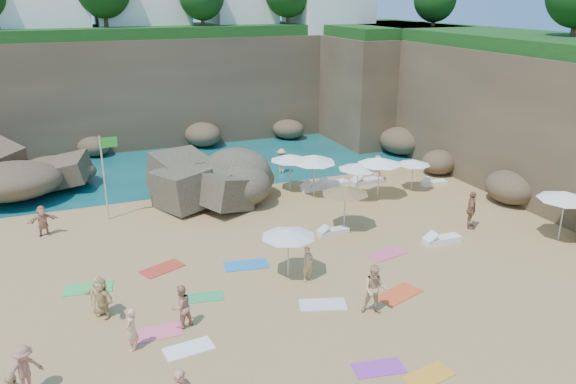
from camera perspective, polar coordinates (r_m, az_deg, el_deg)
name	(u,v)px	position (r m, az deg, el deg)	size (l,w,h in m)	color
ground	(271,262)	(24.79, -1.73, -7.09)	(120.00, 120.00, 0.00)	tan
seawater	(157,123)	(52.59, -13.16, 6.80)	(120.00, 120.00, 0.00)	#0C4751
cliff_back	(188,86)	(47.37, -10.11, 10.58)	(44.00, 8.00, 8.00)	brown
cliff_right	(499,108)	(39.85, 20.66, 7.99)	(8.00, 30.00, 8.00)	brown
cliff_corner	(379,84)	(48.19, 9.25, 10.77)	(10.00, 12.00, 8.00)	brown
rock_promontory	(16,184)	(38.64, -25.94, 0.78)	(12.00, 7.00, 2.00)	brown
rock_outcrop	(201,199)	(32.52, -8.85, -0.70)	(7.11, 5.33, 2.85)	brown
flag_pole	(106,167)	(29.83, -18.02, 2.45)	(0.87, 0.09, 4.45)	silver
parasol_0	(290,157)	(32.94, 0.22, 3.54)	(2.36, 2.36, 2.23)	silver
parasol_1	(314,160)	(32.03, 2.69, 3.28)	(2.49, 2.49, 2.36)	silver
parasol_2	(413,162)	(33.91, 12.62, 2.99)	(2.01, 2.01, 1.90)	silver
parasol_3	(314,158)	(32.79, 2.64, 3.47)	(2.37, 2.37, 2.24)	silver
parasol_4	(467,141)	(39.06, 17.73, 4.94)	(2.18, 2.18, 2.07)	silver
parasol_6	(345,190)	(27.53, 5.84, 0.17)	(2.34, 2.34, 2.21)	silver
parasol_7	(358,166)	(31.68, 7.16, 2.62)	(2.28, 2.28, 2.16)	silver
parasol_8	(380,161)	(32.12, 9.28, 3.15)	(2.53, 2.53, 2.40)	silver
parasol_9	(288,233)	(22.75, 0.02, -4.18)	(2.26, 2.26, 2.13)	silver
parasol_11	(566,196)	(29.11, 26.39, -0.34)	(2.57, 2.57, 2.43)	silver
lounger_0	(332,184)	(34.18, 4.51, 0.77)	(2.04, 0.68, 0.32)	white
lounger_1	(367,181)	(34.97, 8.01, 1.07)	(2.05, 0.68, 0.32)	silver
lounger_2	(316,187)	(33.69, 2.87, 0.51)	(1.93, 0.64, 0.30)	white
lounger_3	(333,232)	(27.57, 4.62, -4.03)	(1.57, 0.52, 0.24)	silver
lounger_4	(434,183)	(35.62, 14.63, 0.90)	(1.62, 0.54, 0.25)	white
lounger_5	(442,240)	(27.53, 15.36, -4.70)	(1.82, 0.61, 0.28)	white
towel_1	(155,333)	(20.52, -13.32, -13.76)	(1.81, 0.91, 0.03)	#F25E79
towel_2	(429,376)	(18.64, 14.15, -17.65)	(1.58, 0.79, 0.03)	orange
towel_3	(89,288)	(24.02, -19.61, -9.20)	(1.85, 0.93, 0.03)	green
towel_5	(189,349)	(19.54, -10.05, -15.39)	(1.61, 0.81, 0.03)	white
towel_6	(379,368)	(18.65, 9.18, -17.23)	(1.61, 0.80, 0.03)	purple
towel_7	(162,269)	(24.76, -12.65, -7.60)	(1.81, 0.90, 0.03)	red
towel_8	(246,265)	(24.52, -4.28, -7.42)	(1.89, 0.94, 0.03)	#2375BF
towel_9	(386,254)	(25.84, 9.93, -6.21)	(1.85, 0.92, 0.03)	#DD5571
towel_10	(399,294)	(22.68, 11.19, -10.14)	(1.89, 0.95, 0.03)	#E54F24
towel_11	(204,297)	(22.31, -8.52, -10.52)	(1.49, 0.75, 0.03)	green
towel_13	(323,304)	(21.64, 3.56, -11.34)	(1.75, 0.88, 0.03)	silver
person_stand_1	(181,307)	(20.28, -10.78, -11.36)	(0.78, 0.61, 1.61)	tan
person_stand_2	(282,161)	(36.64, -0.65, 3.18)	(1.05, 0.43, 1.62)	#DBAD7C
person_stand_3	(471,210)	(29.28, 18.12, -1.76)	(1.13, 0.47, 1.93)	#8F6347
person_stand_4	(377,168)	(35.40, 9.07, 2.39)	(0.81, 0.44, 1.66)	tan
person_stand_5	(43,221)	(29.56, -23.66, -2.69)	(1.42, 0.41, 1.53)	tan
person_stand_6	(132,329)	(19.51, -15.59, -13.30)	(0.55, 0.36, 1.51)	#E2AC80
person_lie_2	(101,309)	(22.06, -18.49, -11.22)	(0.72, 1.48, 0.40)	tan
person_lie_3	(103,312)	(21.85, -18.25, -11.49)	(1.41, 1.52, 0.41)	tan
person_lie_4	(308,277)	(23.18, 2.02, -8.61)	(0.54, 1.48, 0.35)	tan
person_lie_5	(374,304)	(21.18, 8.72, -11.22)	(0.91, 1.87, 0.71)	tan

